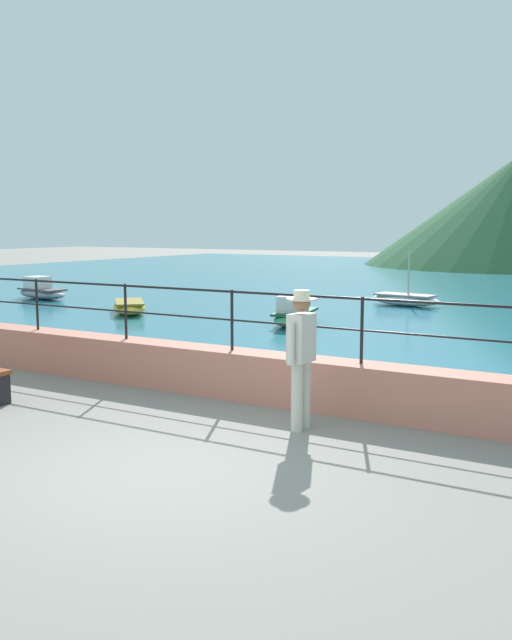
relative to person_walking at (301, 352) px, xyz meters
The scene contains 8 objects.
ground_plane 2.47m from the person_walking, 106.39° to the right, with size 120.00×120.00×0.00m, color gray.
promenade_wall 1.36m from the person_walking, 121.93° to the left, with size 20.00×0.56×0.70m, color tan.
railing 1.26m from the person_walking, 121.93° to the left, with size 18.44×0.04×0.90m.
person_walking is the anchor object (origin of this frame).
boat_0 13.90m from the person_walking, 103.16° to the left, with size 2.41×1.23×1.69m.
boat_2 12.04m from the person_walking, 140.75° to the left, with size 2.22×2.30×0.36m.
boat_4 17.25m from the person_walking, 147.75° to the left, with size 2.41×1.24×0.76m.
boat_6 8.95m from the person_walking, 117.75° to the left, with size 1.37×2.44×0.76m.
Camera 1 is at (4.45, -5.42, 2.52)m, focal length 39.18 mm.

